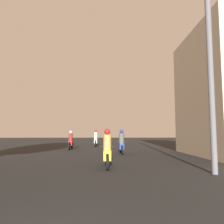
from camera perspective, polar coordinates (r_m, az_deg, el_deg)
The scene contains 5 objects.
motorcycle_yellow at distance 8.93m, azimuth -1.26°, elevation -10.38°, with size 0.60×1.98×1.55m.
motorcycle_blue at distance 14.42m, azimuth 2.49°, elevation -8.40°, with size 0.60×1.95×1.58m.
motorcycle_red at distance 18.62m, azimuth -10.74°, elevation -7.66°, with size 0.60×2.07×1.55m.
motorcycle_white at distance 22.15m, azimuth -4.28°, elevation -7.28°, with size 0.60×1.99×1.67m.
utility_pole_near at distance 8.48m, azimuth 24.34°, elevation 9.80°, with size 1.60×0.20×6.76m.
Camera 1 is at (0.79, -1.51, 1.38)m, focal length 35.00 mm.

